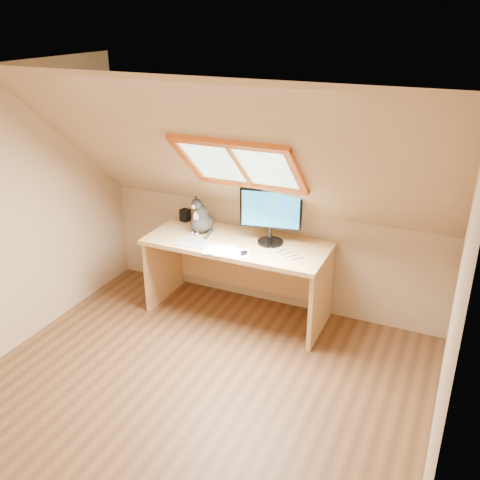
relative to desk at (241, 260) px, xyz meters
The scene contains 10 objects.
ground 1.56m from the desk, 83.01° to the right, with size 3.50×3.50×0.00m, color brown.
room_shell 1.79m from the desk, 83.43° to the right, with size 3.52×3.52×2.41m.
desk is the anchor object (origin of this frame).
monitor 0.61m from the desk, ahead, with size 0.57×0.24×0.52m.
cat 0.55m from the desk, behind, with size 0.27×0.30×0.38m.
desk_speaker 0.78m from the desk, 165.80° to the left, with size 0.09×0.09×0.12m, color black.
graphics_tablet 0.51m from the desk, 140.13° to the right, with size 0.29×0.21×0.01m, color #B2B2B7.
mouse 0.44m from the desk, 61.62° to the right, with size 0.05×0.09×0.03m, color black.
papers 0.41m from the desk, 92.85° to the right, with size 0.35×0.30×0.01m.
cables 0.54m from the desk, 22.97° to the right, with size 0.51×0.26×0.01m.
Camera 1 is at (1.71, -2.79, 2.78)m, focal length 40.00 mm.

